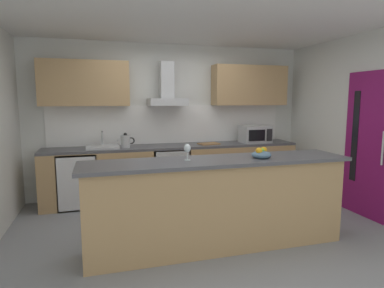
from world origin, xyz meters
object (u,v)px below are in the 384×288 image
Objects in this scene: microwave at (255,134)px; fruit_bowl at (261,154)px; range_hood at (167,92)px; wine_glass at (187,149)px; oven at (169,172)px; refrigerator at (78,180)px; sink at (103,146)px; chopping_board at (209,144)px; kettle at (126,141)px.

fruit_bowl is (-0.93, -1.99, 0.01)m from microwave.
wine_glass is (-0.21, -2.05, -0.65)m from range_hood.
fruit_bowl is (0.62, -2.02, 0.60)m from oven.
refrigerator is 0.64m from sink.
microwave is 2.27× the size of fruit_bowl.
chopping_board is (-0.87, 0.00, -0.14)m from microwave.
range_hood reaches higher than kettle.
sink is (0.39, 0.01, 0.50)m from refrigerator.
wine_glass is at bearing -95.79° from range_hood.
oven is at bearing 178.97° from microwave.
range_hood is at bearing 106.20° from fruit_bowl.
range_hood is at bearing 12.94° from kettle.
kettle is 1.31× the size of fruit_bowl.
microwave is at bearing -0.28° from chopping_board.
fruit_bowl is 0.65× the size of chopping_board.
wine_glass is at bearing -57.03° from refrigerator.
wine_glass is at bearing -96.18° from oven.
wine_glass reaches higher than chopping_board.
refrigerator is at bearing 135.86° from fruit_bowl.
wine_glass reaches higher than sink.
fruit_bowl is at bearing -44.14° from refrigerator.
refrigerator is at bearing -179.89° from oven.
sink is at bearing 129.74° from fruit_bowl.
range_hood is at bearing 90.00° from oven.
microwave reaches higher than chopping_board.
kettle is at bearing -167.06° from range_hood.
range_hood reaches higher than microwave.
microwave is at bearing 0.15° from kettle.
kettle reaches higher than fruit_bowl.
oven is 4.50× the size of wine_glass.
sink is 1.37m from range_hood.
oven is at bearing -0.59° from sink.
refrigerator is 3.86× the size of fruit_bowl.
fruit_bowl is 2.00m from chopping_board.
chopping_board is at bearing -0.56° from refrigerator.
kettle is 2.39m from fruit_bowl.
refrigerator is 2.19m from chopping_board.
microwave is 0.88m from chopping_board.
oven is 1.45m from refrigerator.
refrigerator is at bearing -177.98° from sink.
fruit_bowl is (0.62, -2.15, -0.73)m from range_hood.
sink is 0.69× the size of range_hood.
microwave reaches higher than kettle.
kettle is (-2.27, -0.01, -0.04)m from microwave.
refrigerator is at bearing -174.79° from range_hood.
wine_glass is at bearing -66.15° from sink.
fruit_bowl is at bearing -6.56° from wine_glass.
fruit_bowl reaches higher than chopping_board.
wine_glass reaches higher than refrigerator.
oven is at bearing 2.71° from kettle.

